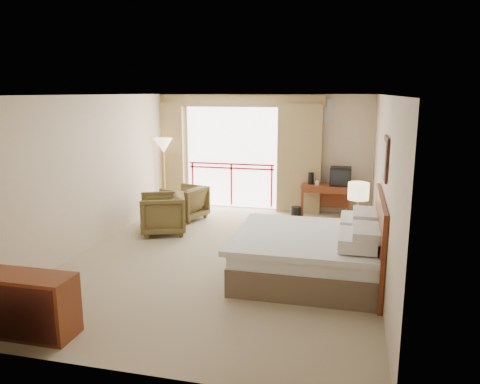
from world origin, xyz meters
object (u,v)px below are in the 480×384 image
(nightstand, at_px, (356,236))
(bed, at_px, (311,254))
(armchair_far, at_px, (185,219))
(dresser, at_px, (28,305))
(tv, at_px, (341,176))
(armchair_near, at_px, (163,233))
(desk, at_px, (326,191))
(side_table, at_px, (153,210))
(wastebasket, at_px, (296,213))
(table_lamp, at_px, (358,192))
(floor_lamp, at_px, (163,148))

(nightstand, bearing_deg, bed, -115.51)
(armchair_far, bearing_deg, dresser, 18.56)
(tv, height_order, armchair_near, tv)
(desk, bearing_deg, nightstand, -70.08)
(nightstand, xyz_separation_m, side_table, (-4.09, 0.60, 0.07))
(tv, bearing_deg, dresser, -119.93)
(wastebasket, relative_size, dresser, 0.26)
(table_lamp, distance_m, armchair_far, 4.02)
(armchair_near, xyz_separation_m, side_table, (-0.37, 0.39, 0.35))
(table_lamp, relative_size, dresser, 0.58)
(side_table, distance_m, floor_lamp, 1.92)
(nightstand, relative_size, wastebasket, 2.03)
(armchair_far, relative_size, armchair_near, 0.93)
(nightstand, bearing_deg, dresser, -133.40)
(bed, distance_m, desk, 3.74)
(armchair_near, relative_size, floor_lamp, 0.51)
(desk, xyz_separation_m, armchair_far, (-3.00, -1.03, -0.56))
(armchair_near, height_order, side_table, side_table)
(bed, relative_size, armchair_far, 2.62)
(table_lamp, xyz_separation_m, armchair_near, (-3.72, 0.16, -1.06))
(dresser, bearing_deg, armchair_far, 89.38)
(nightstand, distance_m, armchair_near, 3.74)
(table_lamp, distance_m, floor_lamp, 4.94)
(armchair_near, bearing_deg, desk, 102.10)
(wastebasket, bearing_deg, dresser, -112.47)
(wastebasket, bearing_deg, bed, -79.28)
(armchair_far, distance_m, floor_lamp, 1.84)
(tv, bearing_deg, table_lamp, -82.56)
(armchair_far, bearing_deg, floor_lamp, -116.58)
(desk, xyz_separation_m, floor_lamp, (-3.80, -0.22, 0.89))
(bed, height_order, armchair_far, bed)
(bed, distance_m, side_table, 3.96)
(wastebasket, xyz_separation_m, floor_lamp, (-3.18, 0.25, 1.31))
(nightstand, bearing_deg, table_lamp, 90.07)
(table_lamp, height_order, dresser, table_lamp)
(bed, bearing_deg, table_lamp, 65.21)
(table_lamp, distance_m, wastebasket, 2.41)
(bed, height_order, dresser, bed)
(bed, xyz_separation_m, dresser, (-2.99, -2.47, -0.01))
(table_lamp, distance_m, tv, 2.28)
(nightstand, xyz_separation_m, table_lamp, (0.00, 0.05, 0.78))
(armchair_far, bearing_deg, wastebasket, 121.53)
(bed, distance_m, table_lamp, 1.72)
(table_lamp, height_order, armchair_far, table_lamp)
(bed, relative_size, nightstand, 3.75)
(armchair_near, xyz_separation_m, dresser, (0.07, -4.06, 0.36))
(tv, distance_m, side_table, 4.13)
(armchair_far, bearing_deg, nightstand, 88.54)
(nightstand, xyz_separation_m, armchair_far, (-3.66, 1.33, -0.28))
(desk, bearing_deg, floor_lamp, -172.51)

